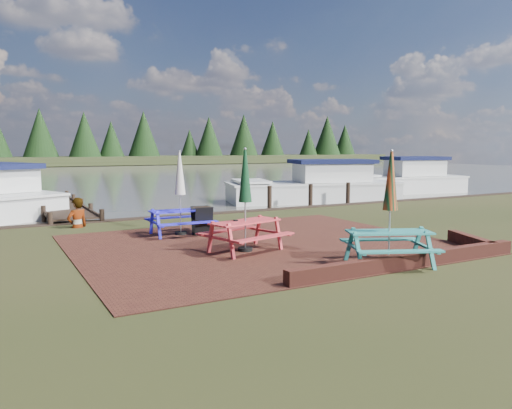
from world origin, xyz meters
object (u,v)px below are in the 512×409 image
object	(u,v)px
person	(76,198)
picnic_table_red	(245,216)
picnic_table_teal	(390,226)
jetty	(59,206)
chalkboard	(202,221)
boat_near	(316,188)
picnic_table_blue	(180,206)
boat_far	(404,181)

from	to	relation	value
person	picnic_table_red	bearing A→B (deg)	96.74
picnic_table_teal	jetty	size ratio (longest dim) A/B	0.26
chalkboard	boat_near	distance (m)	11.37
picnic_table_blue	boat_far	xyz separation A→B (m)	(16.54, 8.09, -0.33)
picnic_table_blue	person	size ratio (longest dim) A/B	1.29
picnic_table_teal	chalkboard	xyz separation A→B (m)	(-2.06, 5.12, -0.41)
picnic_table_blue	chalkboard	world-z (taller)	picnic_table_blue
picnic_table_red	chalkboard	distance (m)	2.53
picnic_table_teal	picnic_table_red	bearing A→B (deg)	150.87
boat_near	boat_far	size ratio (longest dim) A/B	1.14
boat_far	person	bearing A→B (deg)	114.44
picnic_table_teal	picnic_table_red	xyz separation A→B (m)	(-1.99, 2.62, 0.01)
boat_near	boat_far	bearing A→B (deg)	-64.07
picnic_table_red	picnic_table_blue	bearing A→B (deg)	85.84
picnic_table_red	boat_near	size ratio (longest dim) A/B	0.28
chalkboard	jetty	size ratio (longest dim) A/B	0.09
boat_far	person	size ratio (longest dim) A/B	4.25
chalkboard	picnic_table_teal	bearing A→B (deg)	-59.61
picnic_table_teal	person	size ratio (longest dim) A/B	1.31
picnic_table_red	picnic_table_teal	bearing A→B (deg)	-68.02
boat_near	picnic_table_blue	bearing A→B (deg)	140.75
picnic_table_red	boat_near	distance (m)	13.03
picnic_table_teal	boat_near	xyz separation A→B (m)	(6.84, 12.21, -0.36)
picnic_table_red	boat_far	xyz separation A→B (m)	(15.98, 10.94, -0.36)
jetty	boat_near	world-z (taller)	boat_near
picnic_table_red	jetty	world-z (taller)	picnic_table_red
boat_near	person	bearing A→B (deg)	123.96
picnic_table_red	person	size ratio (longest dim) A/B	1.33
jetty	boat_far	xyz separation A→B (m)	(18.74, 0.09, 0.37)
jetty	person	size ratio (longest dim) A/B	5.03
picnic_table_blue	chalkboard	xyz separation A→B (m)	(0.49, -0.36, -0.40)
picnic_table_red	person	world-z (taller)	picnic_table_red
jetty	chalkboard	bearing A→B (deg)	-72.15
jetty	boat_near	size ratio (longest dim) A/B	1.04
picnic_table_blue	boat_far	distance (m)	18.41
picnic_table_blue	boat_near	distance (m)	11.55
person	jetty	bearing A→B (deg)	-112.10
picnic_table_teal	picnic_table_red	size ratio (longest dim) A/B	0.99
picnic_table_teal	boat_near	size ratio (longest dim) A/B	0.27
boat_near	boat_far	xyz separation A→B (m)	(7.15, 1.36, 0.02)
picnic_table_teal	jetty	xyz separation A→B (m)	(-4.75, 13.48, -0.72)
picnic_table_blue	jetty	size ratio (longest dim) A/B	0.26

